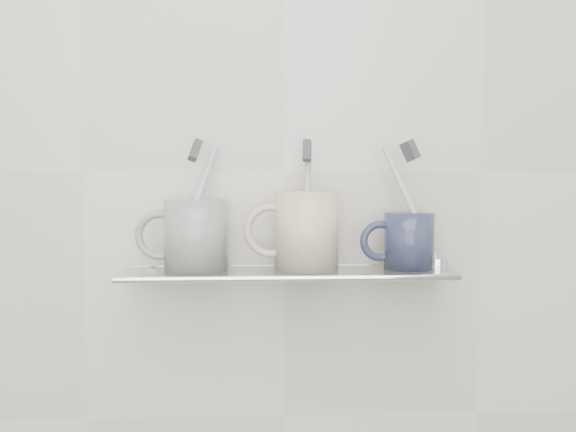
{
  "coord_description": "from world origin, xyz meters",
  "views": [
    {
      "loc": [
        -0.05,
        0.07,
        1.24
      ],
      "look_at": [
        0.0,
        1.04,
        1.18
      ],
      "focal_mm": 40.0,
      "sensor_mm": 36.0,
      "label": 1
    }
  ],
  "objects": [
    {
      "name": "toothbrush_left",
      "position": [
        -0.14,
        1.04,
        1.2
      ],
      "size": [
        0.07,
        0.07,
        0.18
      ],
      "primitive_type": "cylinder",
      "rotation": [
        -0.27,
        0.37,
        0.16
      ],
      "color": "silver",
      "rests_on": "mug_left"
    },
    {
      "name": "mug_right",
      "position": [
        0.19,
        1.04,
        1.14
      ],
      "size": [
        0.1,
        0.1,
        0.09
      ],
      "primitive_type": "cylinder",
      "rotation": [
        0.0,
        0.0,
        0.33
      ],
      "color": "#1C1F35",
      "rests_on": "shelf_glass"
    },
    {
      "name": "mug_center",
      "position": [
        0.03,
        1.04,
        1.16
      ],
      "size": [
        0.1,
        0.1,
        0.12
      ],
      "primitive_type": "cylinder",
      "rotation": [
        0.0,
        0.0,
        -0.02
      ],
      "color": "beige",
      "rests_on": "shelf_glass"
    },
    {
      "name": "bracket_right",
      "position": [
        0.21,
        1.09,
        1.09
      ],
      "size": [
        0.02,
        0.03,
        0.02
      ],
      "primitive_type": "cylinder",
      "rotation": [
        1.57,
        0.0,
        0.0
      ],
      "color": "silver",
      "rests_on": "wall_back"
    },
    {
      "name": "toothbrush_right",
      "position": [
        0.19,
        1.04,
        1.2
      ],
      "size": [
        0.09,
        0.03,
        0.18
      ],
      "primitive_type": "cylinder",
      "rotation": [
        -0.26,
        -0.34,
        0.5
      ],
      "color": "silver",
      "rests_on": "mug_right"
    },
    {
      "name": "bristles_left",
      "position": [
        -0.14,
        1.04,
        1.28
      ],
      "size": [
        0.03,
        0.03,
        0.04
      ],
      "primitive_type": "cube",
      "rotation": [
        -0.27,
        0.37,
        0.16
      ],
      "color": "#393C40",
      "rests_on": "toothbrush_left"
    },
    {
      "name": "bracket_left",
      "position": [
        -0.21,
        1.09,
        1.09
      ],
      "size": [
        0.02,
        0.03,
        0.02
      ],
      "primitive_type": "cylinder",
      "rotation": [
        1.57,
        0.0,
        0.0
      ],
      "color": "silver",
      "rests_on": "wall_back"
    },
    {
      "name": "mug_right_handle",
      "position": [
        0.14,
        1.04,
        1.14
      ],
      "size": [
        0.06,
        0.01,
        0.06
      ],
      "primitive_type": "torus",
      "rotation": [
        1.57,
        0.0,
        0.0
      ],
      "color": "#1C1F35",
      "rests_on": "mug_right"
    },
    {
      "name": "chrome_cap",
      "position": [
        0.23,
        1.04,
        1.11
      ],
      "size": [
        0.04,
        0.04,
        0.02
      ],
      "primitive_type": "cylinder",
      "color": "silver",
      "rests_on": "shelf_glass"
    },
    {
      "name": "shelf_rail",
      "position": [
        0.0,
        0.98,
        1.1
      ],
      "size": [
        0.5,
        0.01,
        0.01
      ],
      "primitive_type": "cylinder",
      "rotation": [
        0.0,
        1.57,
        0.0
      ],
      "color": "silver",
      "rests_on": "shelf_glass"
    },
    {
      "name": "mug_center_handle",
      "position": [
        -0.02,
        1.04,
        1.16
      ],
      "size": [
        0.08,
        0.01,
        0.08
      ],
      "primitive_type": "torus",
      "rotation": [
        1.57,
        0.0,
        0.0
      ],
      "color": "beige",
      "rests_on": "mug_center"
    },
    {
      "name": "bristles_center",
      "position": [
        0.03,
        1.04,
        1.28
      ],
      "size": [
        0.02,
        0.03,
        0.03
      ],
      "primitive_type": "cube",
      "rotation": [
        -0.21,
        0.02,
        -0.14
      ],
      "color": "#393C40",
      "rests_on": "toothbrush_center"
    },
    {
      "name": "bristles_right",
      "position": [
        0.19,
        1.04,
        1.28
      ],
      "size": [
        0.03,
        0.03,
        0.04
      ],
      "primitive_type": "cube",
      "rotation": [
        -0.26,
        -0.34,
        0.5
      ],
      "color": "#393C40",
      "rests_on": "toothbrush_right"
    },
    {
      "name": "mug_left_handle",
      "position": [
        -0.19,
        1.04,
        1.15
      ],
      "size": [
        0.08,
        0.01,
        0.08
      ],
      "primitive_type": "torus",
      "rotation": [
        1.57,
        0.0,
        0.0
      ],
      "color": "silver",
      "rests_on": "mug_left"
    },
    {
      "name": "toothbrush_center",
      "position": [
        0.03,
        1.04,
        1.2
      ],
      "size": [
        0.02,
        0.05,
        0.19
      ],
      "primitive_type": "cylinder",
      "rotation": [
        -0.21,
        0.02,
        -0.14
      ],
      "color": "#9999B8",
      "rests_on": "mug_center"
    },
    {
      "name": "mug_left",
      "position": [
        -0.14,
        1.04,
        1.15
      ],
      "size": [
        0.13,
        0.13,
        0.11
      ],
      "primitive_type": "cylinder",
      "rotation": [
        0.0,
        0.0,
        0.39
      ],
      "color": "silver",
      "rests_on": "shelf_glass"
    },
    {
      "name": "wall_back",
      "position": [
        0.0,
        1.1,
        1.25
      ],
      "size": [
        2.5,
        0.0,
        2.5
      ],
      "primitive_type": "plane",
      "rotation": [
        1.57,
        0.0,
        0.0
      ],
      "color": "beige",
      "rests_on": "ground"
    },
    {
      "name": "shelf_glass",
      "position": [
        0.0,
        1.04,
        1.1
      ],
      "size": [
        0.5,
        0.12,
        0.01
      ],
      "primitive_type": "cube",
      "color": "silver",
      "rests_on": "wall_back"
    }
  ]
}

